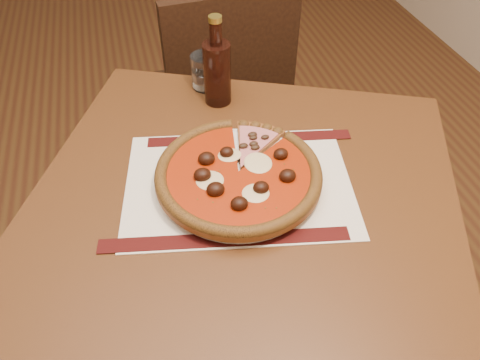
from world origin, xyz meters
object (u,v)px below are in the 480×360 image
object	(u,v)px
table	(242,233)
chair_far	(223,90)
plate	(239,180)
bottle	(217,70)
pizza	(238,173)
water_glass	(205,71)

from	to	relation	value
table	chair_far	xyz separation A→B (m)	(0.13, 0.74, -0.15)
chair_far	plate	xyz separation A→B (m)	(-0.13, -0.70, 0.27)
table	bottle	distance (m)	0.37
pizza	water_glass	xyz separation A→B (m)	(0.01, 0.35, 0.01)
plate	bottle	world-z (taller)	bottle
table	pizza	distance (m)	0.14
plate	bottle	distance (m)	0.29
plate	pizza	distance (m)	0.02
table	water_glass	distance (m)	0.42
plate	table	bearing A→B (deg)	-92.89
water_glass	bottle	distance (m)	0.08
plate	chair_far	bearing A→B (deg)	79.67
water_glass	chair_far	bearing A→B (deg)	71.22
table	chair_far	distance (m)	0.77
chair_far	plate	size ratio (longest dim) A/B	2.93
bottle	water_glass	bearing A→B (deg)	102.42
chair_far	pizza	xyz separation A→B (m)	(-0.13, -0.70, 0.29)
table	plate	distance (m)	0.12
chair_far	bottle	distance (m)	0.55
chair_far	pizza	size ratio (longest dim) A/B	2.73
chair_far	water_glass	xyz separation A→B (m)	(-0.12, -0.35, 0.30)
pizza	chair_far	bearing A→B (deg)	79.66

